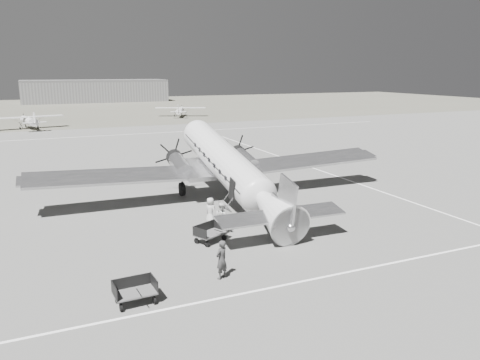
# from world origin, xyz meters

# --- Properties ---
(ground) EXTENTS (260.00, 260.00, 0.00)m
(ground) POSITION_xyz_m (0.00, 0.00, 0.00)
(ground) COLOR slate
(ground) RESTS_ON ground
(taxi_line_near) EXTENTS (60.00, 0.15, 0.01)m
(taxi_line_near) POSITION_xyz_m (0.00, -14.00, 0.01)
(taxi_line_near) COLOR white
(taxi_line_near) RESTS_ON ground
(taxi_line_right) EXTENTS (0.15, 80.00, 0.01)m
(taxi_line_right) POSITION_xyz_m (12.00, 0.00, 0.01)
(taxi_line_right) COLOR white
(taxi_line_right) RESTS_ON ground
(taxi_line_horizon) EXTENTS (90.00, 0.15, 0.01)m
(taxi_line_horizon) POSITION_xyz_m (0.00, 40.00, 0.01)
(taxi_line_horizon) COLOR white
(taxi_line_horizon) RESTS_ON ground
(grass_infield) EXTENTS (260.00, 90.00, 0.01)m
(grass_infield) POSITION_xyz_m (0.00, 95.00, 0.00)
(grass_infield) COLOR #59584B
(grass_infield) RESTS_ON ground
(hangar_main) EXTENTS (42.00, 14.00, 6.60)m
(hangar_main) POSITION_xyz_m (5.00, 120.00, 3.30)
(hangar_main) COLOR slate
(hangar_main) RESTS_ON ground
(dc3_airliner) EXTENTS (28.07, 19.79, 5.27)m
(dc3_airliner) POSITION_xyz_m (-0.44, -0.84, 2.63)
(dc3_airliner) COLOR silver
(dc3_airliner) RESTS_ON ground
(light_plane_left) EXTENTS (12.94, 11.31, 2.34)m
(light_plane_left) POSITION_xyz_m (-13.71, 53.07, 1.17)
(light_plane_left) COLOR silver
(light_plane_left) RESTS_ON ground
(light_plane_right) EXTENTS (12.90, 11.81, 2.17)m
(light_plane_right) POSITION_xyz_m (15.14, 63.73, 1.09)
(light_plane_right) COLOR silver
(light_plane_right) RESTS_ON ground
(baggage_cart_near) EXTENTS (2.19, 1.95, 1.02)m
(baggage_cart_near) POSITION_xyz_m (-4.32, -7.54, 0.51)
(baggage_cart_near) COLOR #505050
(baggage_cart_near) RESTS_ON ground
(baggage_cart_far) EXTENTS (1.88, 1.38, 1.02)m
(baggage_cart_far) POSITION_xyz_m (-9.62, -13.00, 0.51)
(baggage_cart_far) COLOR #505050
(baggage_cart_far) RESTS_ON ground
(ground_crew) EXTENTS (0.80, 0.70, 1.86)m
(ground_crew) POSITION_xyz_m (-5.47, -12.19, 0.93)
(ground_crew) COLOR #323232
(ground_crew) RESTS_ON ground
(ramp_agent) EXTENTS (0.87, 1.05, 1.96)m
(ramp_agent) POSITION_xyz_m (-3.25, -6.66, 0.98)
(ramp_agent) COLOR silver
(ramp_agent) RESTS_ON ground
(passenger) EXTENTS (0.82, 0.97, 1.69)m
(passenger) POSITION_xyz_m (-3.20, -4.52, 0.84)
(passenger) COLOR #B0B0AD
(passenger) RESTS_ON ground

